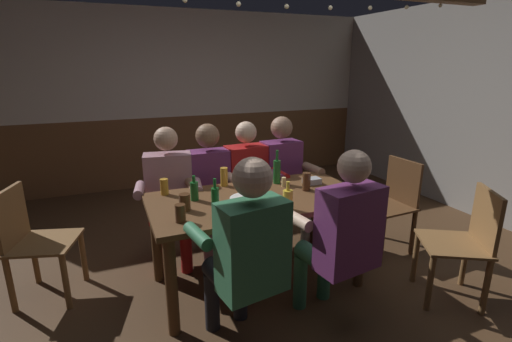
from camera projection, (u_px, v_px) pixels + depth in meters
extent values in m
plane|color=#4C331E|center=(252.00, 275.00, 3.19)|extent=(7.00, 7.00, 0.00)
cube|color=beige|center=(177.00, 64.00, 5.26)|extent=(5.83, 0.12, 1.47)
cube|color=brown|center=(181.00, 149.00, 5.60)|extent=(5.83, 0.12, 1.00)
cube|color=brown|center=(257.00, 199.00, 2.88)|extent=(1.65, 0.86, 0.04)
cylinder|color=brown|center=(171.00, 287.00, 2.41)|extent=(0.08, 0.08, 0.71)
cylinder|color=brown|center=(361.00, 245.00, 2.95)|extent=(0.08, 0.08, 0.71)
cylinder|color=brown|center=(156.00, 241.00, 3.03)|extent=(0.08, 0.08, 0.71)
cylinder|color=brown|center=(315.00, 214.00, 3.57)|extent=(0.08, 0.08, 0.71)
cube|color=#B78493|center=(169.00, 182.00, 3.33)|extent=(0.44, 0.27, 0.52)
sphere|color=tan|center=(166.00, 139.00, 3.22)|extent=(0.21, 0.21, 0.21)
cylinder|color=#AD1919|center=(184.00, 212.00, 3.29)|extent=(0.19, 0.39, 0.13)
cylinder|color=#AD1919|center=(157.00, 214.00, 3.25)|extent=(0.19, 0.39, 0.13)
cylinder|color=#AD1919|center=(186.00, 249.00, 3.19)|extent=(0.10, 0.10, 0.42)
cylinder|color=#AD1919|center=(159.00, 252.00, 3.14)|extent=(0.10, 0.10, 0.42)
cylinder|color=#B78493|center=(197.00, 186.00, 3.14)|extent=(0.13, 0.29, 0.08)
cylinder|color=#B78493|center=(139.00, 190.00, 3.04)|extent=(0.13, 0.29, 0.08)
cube|color=#6B2D66|center=(209.00, 178.00, 3.47)|extent=(0.37, 0.22, 0.52)
sphere|color=brown|center=(207.00, 136.00, 3.36)|extent=(0.22, 0.22, 0.22)
cylinder|color=#B78493|center=(224.00, 205.00, 3.45)|extent=(0.14, 0.38, 0.13)
cylinder|color=#B78493|center=(203.00, 208.00, 3.38)|extent=(0.14, 0.38, 0.13)
cylinder|color=#B78493|center=(231.00, 240.00, 3.36)|extent=(0.10, 0.10, 0.42)
cylinder|color=#B78493|center=(209.00, 244.00, 3.29)|extent=(0.10, 0.10, 0.42)
cylinder|color=#6B2D66|center=(239.00, 180.00, 3.31)|extent=(0.09, 0.28, 0.08)
cylinder|color=brown|center=(192.00, 186.00, 3.16)|extent=(0.09, 0.28, 0.08)
cube|color=#AD1919|center=(246.00, 173.00, 3.60)|extent=(0.40, 0.25, 0.53)
sphere|color=beige|center=(246.00, 132.00, 3.49)|extent=(0.20, 0.20, 0.20)
cylinder|color=silver|center=(263.00, 200.00, 3.58)|extent=(0.15, 0.43, 0.13)
cylinder|color=silver|center=(243.00, 204.00, 3.49)|extent=(0.15, 0.43, 0.13)
cylinder|color=silver|center=(273.00, 235.00, 3.47)|extent=(0.10, 0.10, 0.42)
cylinder|color=silver|center=(252.00, 239.00, 3.38)|extent=(0.10, 0.10, 0.42)
cylinder|color=#AD1919|center=(279.00, 174.00, 3.46)|extent=(0.09, 0.28, 0.08)
cylinder|color=beige|center=(234.00, 180.00, 3.28)|extent=(0.09, 0.28, 0.08)
cube|color=#6B2D66|center=(281.00, 168.00, 3.74)|extent=(0.39, 0.25, 0.55)
sphere|color=#9E755B|center=(282.00, 128.00, 3.62)|extent=(0.21, 0.21, 0.21)
cylinder|color=silver|center=(296.00, 195.00, 3.73)|extent=(0.16, 0.40, 0.13)
cylinder|color=silver|center=(278.00, 198.00, 3.64)|extent=(0.16, 0.40, 0.13)
cylinder|color=silver|center=(306.00, 227.00, 3.64)|extent=(0.10, 0.10, 0.42)
cylinder|color=silver|center=(288.00, 231.00, 3.55)|extent=(0.10, 0.10, 0.42)
cylinder|color=#9E755B|center=(313.00, 169.00, 3.60)|extent=(0.10, 0.28, 0.08)
cylinder|color=#6B2D66|center=(274.00, 175.00, 3.42)|extent=(0.10, 0.28, 0.08)
cube|color=#33724C|center=(253.00, 248.00, 2.12)|extent=(0.42, 0.28, 0.55)
sphere|color=beige|center=(253.00, 178.00, 2.00)|extent=(0.22, 0.22, 0.22)
cylinder|color=black|center=(225.00, 281.00, 2.25)|extent=(0.19, 0.42, 0.13)
cylinder|color=black|center=(255.00, 271.00, 2.36)|extent=(0.19, 0.42, 0.13)
cylinder|color=black|center=(212.00, 301.00, 2.50)|extent=(0.10, 0.10, 0.42)
cylinder|color=black|center=(240.00, 291.00, 2.60)|extent=(0.10, 0.10, 0.42)
cylinder|color=#33724C|center=(198.00, 236.00, 2.20)|extent=(0.12, 0.29, 0.08)
cylinder|color=beige|center=(263.00, 220.00, 2.43)|extent=(0.12, 0.29, 0.08)
cube|color=#6B2D66|center=(349.00, 229.00, 2.36)|extent=(0.44, 0.27, 0.55)
sphere|color=beige|center=(354.00, 167.00, 2.24)|extent=(0.21, 0.21, 0.21)
cylinder|color=#33724C|center=(319.00, 260.00, 2.49)|extent=(0.18, 0.40, 0.13)
cylinder|color=#33724C|center=(345.00, 252.00, 2.60)|extent=(0.18, 0.40, 0.13)
cylinder|color=#33724C|center=(300.00, 281.00, 2.72)|extent=(0.10, 0.10, 0.42)
cylinder|color=#33724C|center=(324.00, 273.00, 2.84)|extent=(0.10, 0.10, 0.42)
cylinder|color=beige|center=(296.00, 219.00, 2.43)|extent=(0.12, 0.29, 0.08)
cylinder|color=#6B2D66|center=(350.00, 205.00, 2.67)|extent=(0.12, 0.29, 0.08)
cube|color=brown|center=(45.00, 243.00, 2.80)|extent=(0.54, 0.54, 0.02)
cube|color=brown|center=(11.00, 217.00, 2.71)|extent=(0.14, 0.39, 0.42)
cylinder|color=brown|center=(83.00, 256.00, 3.06)|extent=(0.04, 0.04, 0.44)
cylinder|color=brown|center=(66.00, 282.00, 2.70)|extent=(0.04, 0.04, 0.44)
cylinder|color=brown|center=(35.00, 259.00, 3.02)|extent=(0.04, 0.04, 0.44)
cylinder|color=brown|center=(10.00, 285.00, 2.66)|extent=(0.04, 0.04, 0.44)
cube|color=brown|center=(453.00, 244.00, 2.78)|extent=(0.60, 0.60, 0.02)
cube|color=brown|center=(486.00, 218.00, 2.69)|extent=(0.22, 0.36, 0.42)
cylinder|color=brown|center=(430.00, 283.00, 2.68)|extent=(0.04, 0.04, 0.44)
cylinder|color=brown|center=(415.00, 257.00, 3.05)|extent=(0.04, 0.04, 0.44)
cylinder|color=brown|center=(486.00, 287.00, 2.64)|extent=(0.04, 0.04, 0.44)
cylinder|color=brown|center=(465.00, 260.00, 3.00)|extent=(0.04, 0.04, 0.44)
cube|color=brown|center=(385.00, 206.00, 3.51)|extent=(0.46, 0.46, 0.02)
cube|color=brown|center=(403.00, 181.00, 3.53)|extent=(0.05, 0.40, 0.42)
cylinder|color=brown|center=(382.00, 240.00, 3.33)|extent=(0.04, 0.04, 0.44)
cylinder|color=brown|center=(354.00, 224.00, 3.66)|extent=(0.04, 0.04, 0.44)
cylinder|color=brown|center=(413.00, 232.00, 3.49)|extent=(0.04, 0.04, 0.44)
cylinder|color=brown|center=(384.00, 218.00, 3.82)|extent=(0.04, 0.04, 0.44)
cylinder|color=#F9E08C|center=(284.00, 182.00, 3.11)|extent=(0.04, 0.04, 0.08)
cube|color=#B2B7BC|center=(312.00, 181.00, 3.19)|extent=(0.14, 0.10, 0.05)
cylinder|color=white|center=(355.00, 195.00, 2.90)|extent=(0.24, 0.24, 0.01)
cylinder|color=white|center=(248.00, 199.00, 2.82)|extent=(0.28, 0.28, 0.01)
cylinder|color=#195923|center=(277.00, 172.00, 3.18)|extent=(0.06, 0.06, 0.20)
cylinder|color=#195923|center=(277.00, 155.00, 3.14)|extent=(0.02, 0.02, 0.09)
cylinder|color=#195923|center=(194.00, 191.00, 2.79)|extent=(0.06, 0.06, 0.14)
cylinder|color=#195923|center=(194.00, 179.00, 2.76)|extent=(0.02, 0.02, 0.05)
cylinder|color=gold|center=(288.00, 200.00, 2.60)|extent=(0.07, 0.07, 0.14)
cylinder|color=gold|center=(288.00, 186.00, 2.58)|extent=(0.02, 0.02, 0.06)
cylinder|color=#195923|center=(215.00, 203.00, 2.46)|extent=(0.05, 0.05, 0.21)
cylinder|color=#195923|center=(215.00, 183.00, 2.42)|extent=(0.02, 0.02, 0.07)
cylinder|color=#4C2D19|center=(306.00, 182.00, 3.01)|extent=(0.07, 0.07, 0.15)
cylinder|color=gold|center=(253.00, 183.00, 2.99)|extent=(0.08, 0.08, 0.14)
cylinder|color=#4C2D19|center=(185.00, 202.00, 2.60)|extent=(0.08, 0.08, 0.12)
cylinder|color=gold|center=(224.00, 177.00, 3.12)|extent=(0.06, 0.06, 0.16)
cylinder|color=#4C2D19|center=(180.00, 213.00, 2.41)|extent=(0.07, 0.07, 0.12)
cylinder|color=gold|center=(164.00, 187.00, 2.91)|extent=(0.06, 0.06, 0.13)
sphere|color=#F9EAB2|center=(185.00, 0.00, 2.67)|extent=(0.04, 0.04, 0.04)
sphere|color=#F9EAB2|center=(239.00, 4.00, 2.82)|extent=(0.04, 0.04, 0.04)
sphere|color=#F9EAB2|center=(287.00, 7.00, 2.96)|extent=(0.04, 0.04, 0.04)
sphere|color=#F9EAB2|center=(330.00, 8.00, 3.11)|extent=(0.04, 0.04, 0.04)
sphere|color=#F9EAB2|center=(370.00, 8.00, 3.25)|extent=(0.04, 0.04, 0.04)
sphere|color=#F9EAB2|center=(407.00, 7.00, 3.39)|extent=(0.04, 0.04, 0.04)
sphere|color=#F9EAB2|center=(440.00, 6.00, 3.53)|extent=(0.04, 0.04, 0.04)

